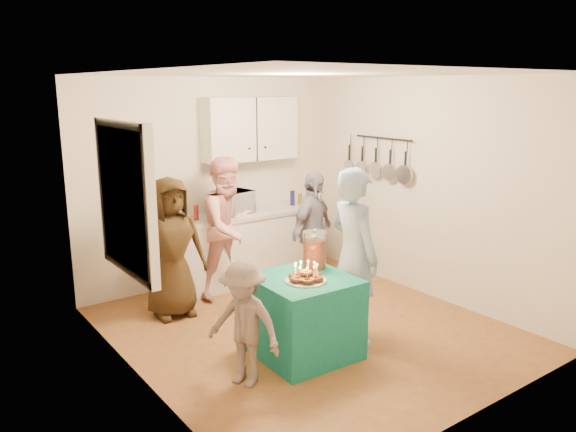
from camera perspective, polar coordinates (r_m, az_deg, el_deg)
floor at (r=6.01m, az=2.01°, el=-11.36°), size 4.00×4.00×0.00m
ceiling at (r=5.48m, az=2.23°, el=14.26°), size 4.00×4.00×0.00m
back_wall at (r=7.25m, az=-7.75°, el=3.53°), size 3.60×3.60×0.00m
left_wall at (r=4.73m, az=-15.27°, el=-1.90°), size 4.00×4.00×0.00m
right_wall at (r=6.84m, az=14.04°, el=2.70°), size 4.00×4.00×0.00m
window_night at (r=4.96m, az=-16.38°, el=1.68°), size 0.04×1.00×1.20m
counter at (r=7.28m, az=-5.02°, el=-3.38°), size 2.20×0.58×0.86m
countertop at (r=7.17m, az=-5.10°, el=0.11°), size 2.24×0.62×0.05m
upper_cabinet at (r=7.29m, az=-3.85°, el=8.82°), size 1.30×0.30×0.80m
pot_rack at (r=7.20m, az=9.48°, el=5.82°), size 0.12×1.00×0.60m
microwave at (r=7.09m, az=-5.76°, el=1.35°), size 0.59×0.46×0.29m
party_table at (r=5.34m, az=1.62°, el=-10.14°), size 0.88×0.88×0.76m
donut_cake at (r=5.08m, az=1.82°, el=-5.69°), size 0.38×0.38×0.18m
punch_jar at (r=5.44m, az=2.70°, el=-3.56°), size 0.22×0.22×0.34m
man_birthday at (r=5.51m, az=6.71°, el=-4.03°), size 0.48×0.68×1.74m
woman_back_left at (r=6.22m, az=-11.77°, el=-3.16°), size 0.79×0.55×1.55m
woman_back_center at (r=6.73m, az=-6.03°, el=-1.13°), size 0.95×0.82×1.69m
woman_back_right at (r=6.97m, az=2.52°, el=-1.50°), size 0.93×0.65×1.47m
child_near_left at (r=4.79m, az=-4.51°, el=-10.88°), size 0.65×0.80×1.08m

